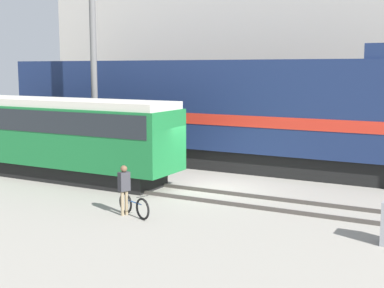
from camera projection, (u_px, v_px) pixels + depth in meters
The scene contains 9 objects.
ground_plane at pixel (210, 189), 21.31m from camera, with size 120.00×120.00×0.00m, color gray.
track_near at pixel (194, 194), 20.17m from camera, with size 60.00×1.50×0.14m.
track_far at pixel (253, 168), 25.28m from camera, with size 60.00×1.51×0.14m.
building_backdrop at pixel (311, 14), 31.70m from camera, with size 34.02×6.00×15.96m.
freight_locomotive at pixel (205, 111), 26.13m from camera, with size 21.70×3.04×5.74m.
streetcar at pixel (52, 133), 23.26m from camera, with size 12.05×2.54×3.46m.
bicycle at pixel (134, 206), 17.29m from camera, with size 1.60×0.72×0.77m.
person at pixel (124, 185), 17.37m from camera, with size 0.33×0.41×1.66m.
utility_pole_left at pixel (94, 76), 25.45m from camera, with size 0.30×0.30×8.80m.
Camera 1 is at (9.37, -18.63, 4.79)m, focal length 50.00 mm.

